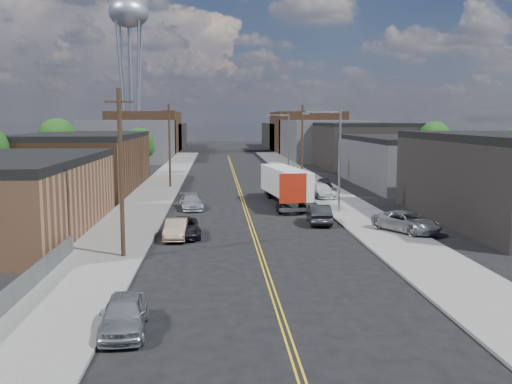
{
  "coord_description": "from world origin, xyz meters",
  "views": [
    {
      "loc": [
        -2.64,
        -23.55,
        8.22
      ],
      "look_at": [
        0.46,
        20.96,
        2.5
      ],
      "focal_mm": 40.0,
      "sensor_mm": 36.0,
      "label": 1
    }
  ],
  "objects": [
    {
      "name": "car_left_a",
      "position": [
        -6.27,
        -2.0,
        0.73
      ],
      "size": [
        1.98,
        4.36,
        1.45
      ],
      "primitive_type": "imported",
      "rotation": [
        0.0,
        0.0,
        0.06
      ],
      "color": "#9A9D9E",
      "rests_on": "ground"
    },
    {
      "name": "car_left_b",
      "position": [
        -5.44,
        15.32,
        0.69
      ],
      "size": [
        1.58,
        4.25,
        1.39
      ],
      "primitive_type": "imported",
      "rotation": [
        0.0,
        0.0,
        -0.03
      ],
      "color": "#806854",
      "rests_on": "ground"
    },
    {
      "name": "skyline_right_b",
      "position": [
        20.0,
        120.0,
        5.0
      ],
      "size": [
        16.0,
        26.0,
        10.0
      ],
      "primitive_type": "cube",
      "color": "#4A301D",
      "rests_on": "ground"
    },
    {
      "name": "warehouse_tan",
      "position": [
        -18.0,
        18.0,
        2.8
      ],
      "size": [
        12.0,
        22.0,
        5.6
      ],
      "color": "brown",
      "rests_on": "ground"
    },
    {
      "name": "skyline_right_c",
      "position": [
        20.0,
        140.0,
        3.5
      ],
      "size": [
        16.0,
        40.0,
        7.0
      ],
      "primitive_type": "cube",
      "color": "black",
      "rests_on": "ground"
    },
    {
      "name": "sidewalk_left",
      "position": [
        -9.5,
        45.0,
        0.07
      ],
      "size": [
        5.0,
        140.0,
        0.15
      ],
      "primitive_type": "cube",
      "color": "slate",
      "rests_on": "ground"
    },
    {
      "name": "car_right_oncoming",
      "position": [
        5.4,
        20.34,
        0.77
      ],
      "size": [
        1.95,
        4.8,
        1.55
      ],
      "primitive_type": "imported",
      "rotation": [
        0.0,
        0.0,
        3.08
      ],
      "color": "black",
      "rests_on": "ground"
    },
    {
      "name": "semi_truck",
      "position": [
        3.85,
        31.11,
        2.07
      ],
      "size": [
        3.79,
        14.16,
        3.63
      ],
      "rotation": [
        0.0,
        0.0,
        0.14
      ],
      "color": "silver",
      "rests_on": "ground"
    },
    {
      "name": "streetlight_near",
      "position": [
        7.6,
        25.0,
        5.33
      ],
      "size": [
        3.39,
        0.25,
        9.0
      ],
      "color": "gray",
      "rests_on": "ground"
    },
    {
      "name": "centerline",
      "position": [
        0.0,
        45.0,
        0.01
      ],
      "size": [
        0.32,
        120.0,
        0.01
      ],
      "primitive_type": "cube",
      "color": "gold",
      "rests_on": "ground"
    },
    {
      "name": "car_right_lot_c",
      "position": [
        9.77,
        40.98,
        0.82
      ],
      "size": [
        1.81,
        4.01,
        1.34
      ],
      "primitive_type": "imported",
      "rotation": [
        0.0,
        0.0,
        -0.06
      ],
      "color": "black",
      "rests_on": "sidewalk_right"
    },
    {
      "name": "ground",
      "position": [
        0.0,
        60.0,
        0.0
      ],
      "size": [
        260.0,
        260.0,
        0.0
      ],
      "primitive_type": "plane",
      "color": "black",
      "rests_on": "ground"
    },
    {
      "name": "tree_right_far",
      "position": [
        30.06,
        60.0,
        5.18
      ],
      "size": [
        4.85,
        4.76,
        7.91
      ],
      "color": "black",
      "rests_on": "ground"
    },
    {
      "name": "utility_pole_right",
      "position": [
        8.2,
        48.0,
        5.14
      ],
      "size": [
        1.6,
        0.26,
        10.0
      ],
      "color": "black",
      "rests_on": "ground"
    },
    {
      "name": "skyline_left_c",
      "position": [
        -20.0,
        140.0,
        3.5
      ],
      "size": [
        16.0,
        40.0,
        7.0
      ],
      "primitive_type": "cube",
      "color": "black",
      "rests_on": "ground"
    },
    {
      "name": "utility_pole_left_far",
      "position": [
        -8.2,
        45.0,
        5.14
      ],
      "size": [
        1.6,
        0.26,
        10.0
      ],
      "color": "black",
      "rests_on": "ground"
    },
    {
      "name": "tree_left_mid",
      "position": [
        -23.94,
        55.0,
        5.48
      ],
      "size": [
        5.1,
        5.04,
        8.37
      ],
      "color": "black",
      "rests_on": "ground"
    },
    {
      "name": "industrial_right_b",
      "position": [
        22.0,
        46.0,
        3.05
      ],
      "size": [
        14.0,
        24.0,
        6.1
      ],
      "color": "#3A3A3D",
      "rests_on": "ground"
    },
    {
      "name": "car_left_c",
      "position": [
        -5.0,
        16.0,
        0.68
      ],
      "size": [
        2.72,
        5.07,
        1.35
      ],
      "primitive_type": "imported",
      "rotation": [
        0.0,
        0.0,
        0.1
      ],
      "color": "black",
      "rests_on": "ground"
    },
    {
      "name": "car_right_lot_a",
      "position": [
        11.0,
        16.0,
        0.88
      ],
      "size": [
        4.69,
        5.75,
        1.46
      ],
      "primitive_type": "imported",
      "rotation": [
        0.0,
        0.0,
        0.52
      ],
      "color": "#ADB0B2",
      "rests_on": "sidewalk_right"
    },
    {
      "name": "utility_pole_left_near",
      "position": [
        -8.2,
        10.0,
        5.14
      ],
      "size": [
        1.6,
        0.26,
        10.0
      ],
      "color": "black",
      "rests_on": "ground"
    },
    {
      "name": "streetlight_far",
      "position": [
        7.6,
        60.0,
        5.33
      ],
      "size": [
        3.39,
        0.25,
        9.0
      ],
      "color": "gray",
      "rests_on": "ground"
    },
    {
      "name": "sidewalk_right",
      "position": [
        9.5,
        45.0,
        0.07
      ],
      "size": [
        5.0,
        140.0,
        0.15
      ],
      "primitive_type": "cube",
      "color": "slate",
      "rests_on": "ground"
    },
    {
      "name": "industrial_right_c",
      "position": [
        22.0,
        72.0,
        3.8
      ],
      "size": [
        14.0,
        22.0,
        7.6
      ],
      "color": "black",
      "rests_on": "ground"
    },
    {
      "name": "tree_left_far",
      "position": [
        -13.94,
        62.0,
        4.57
      ],
      "size": [
        4.35,
        4.2,
        6.97
      ],
      "color": "black",
      "rests_on": "ground"
    },
    {
      "name": "warehouse_brown",
      "position": [
        -18.0,
        44.0,
        3.3
      ],
      "size": [
        12.0,
        26.0,
        6.6
      ],
      "color": "#4A301D",
      "rests_on": "ground"
    },
    {
      "name": "skyline_left_b",
      "position": [
        -20.0,
        120.0,
        5.0
      ],
      "size": [
        16.0,
        26.0,
        10.0
      ],
      "primitive_type": "cube",
      "color": "#4A301D",
      "rests_on": "ground"
    },
    {
      "name": "skyline_left_a",
      "position": [
        -20.0,
        95.0,
        4.0
      ],
      "size": [
        16.0,
        30.0,
        8.0
      ],
      "primitive_type": "cube",
      "color": "#3A3A3D",
      "rests_on": "ground"
    },
    {
      "name": "water_tower",
      "position": [
        -22.0,
        110.0,
        30.65
      ],
      "size": [
        9.0,
        9.0,
        36.9
      ],
      "color": "gray",
      "rests_on": "ground"
    },
    {
      "name": "car_left_d",
      "position": [
        -5.0,
        28.35,
        0.68
      ],
      "size": [
        2.51,
        4.87,
        1.35
      ],
      "primitive_type": "imported",
      "rotation": [
        0.0,
        0.0,
        0.14
      ],
      "color": "#ADB1B3",
      "rests_on": "ground"
    },
    {
      "name": "chainlink_fence",
      "position": [
        -11.5,
        3.5,
        0.66
      ],
      "size": [
        0.05,
        16.0,
        1.22
      ],
      "color": "slate",
      "rests_on": "ground"
    },
    {
      "name": "car_right_lot_b",
      "position": [
        8.2,
        34.45,
        0.85
      ],
      "size": [
        2.82,
        5.12,
        1.41
      ],
      "primitive_type": "imported",
      "rotation": [
        0.0,
        0.0,
        0.18
      ],
      "color": "silver",
      "rests_on": "sidewalk_right"
    },
    {
      "name": "skyline_right_a",
      "position": [
        20.0,
        95.0,
        4.0
      ],
      "size": [
        16.0,
        30.0,
        8.0
      ],
      "primitive_type": "cube",
      "color": "#3A3A3D",
      "rests_on": "ground"
    }
  ]
}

